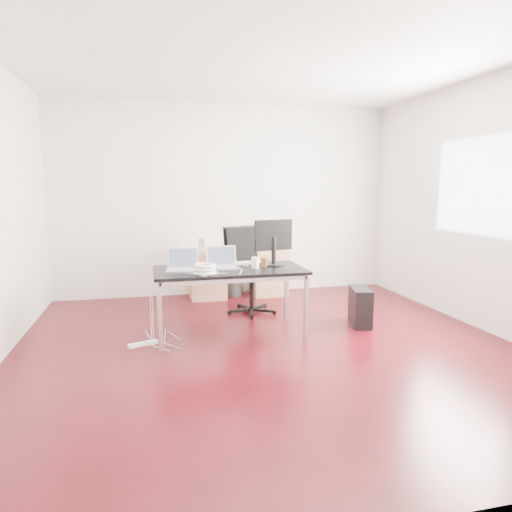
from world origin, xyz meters
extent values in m
plane|color=#36060B|center=(0.00, 0.00, 0.00)|extent=(5.00, 5.00, 0.00)
plane|color=silver|center=(0.00, 0.00, 2.80)|extent=(5.00, 5.00, 0.00)
plane|color=silver|center=(0.00, 2.50, 1.40)|extent=(5.00, 0.00, 5.00)
plane|color=silver|center=(0.00, -2.50, 1.40)|extent=(5.00, 0.00, 5.00)
plane|color=silver|center=(2.50, 0.00, 1.40)|extent=(0.00, 5.00, 5.00)
plane|color=white|center=(2.48, 0.20, 1.60)|extent=(0.00, 1.50, 1.50)
cube|color=black|center=(-0.30, 0.50, 0.71)|extent=(1.60, 0.80, 0.03)
cube|color=silver|center=(-1.05, 0.15, 0.35)|extent=(0.04, 0.04, 0.70)
cube|color=silver|center=(-1.05, 0.85, 0.35)|extent=(0.04, 0.04, 0.70)
cube|color=silver|center=(0.45, 0.15, 0.35)|extent=(0.04, 0.04, 0.70)
cube|color=silver|center=(0.45, 0.85, 0.35)|extent=(0.04, 0.04, 0.70)
cylinder|color=black|center=(0.12, 1.29, 0.23)|extent=(0.06, 0.06, 0.47)
cube|color=black|center=(0.12, 1.29, 0.50)|extent=(0.62, 0.61, 0.06)
cube|color=black|center=(0.04, 1.50, 0.81)|extent=(0.46, 0.27, 0.55)
cube|color=#AC7756|center=(-0.33, 2.23, 0.35)|extent=(0.50, 0.50, 0.70)
cube|color=#AC7756|center=(0.59, 2.23, 0.35)|extent=(0.50, 0.50, 0.70)
cube|color=black|center=(1.23, 0.49, 0.22)|extent=(0.30, 0.48, 0.44)
cylinder|color=black|center=(0.08, 2.25, 0.14)|extent=(0.27, 0.27, 0.28)
cube|color=white|center=(-1.23, 0.35, 0.02)|extent=(0.30, 0.16, 0.04)
cube|color=silver|center=(-0.81, 0.47, 0.74)|extent=(0.36, 0.27, 0.01)
cube|color=silver|center=(-0.79, 0.58, 0.85)|extent=(0.33, 0.09, 0.22)
cube|color=#475166|center=(-0.79, 0.58, 0.85)|extent=(0.29, 0.08, 0.18)
cube|color=silver|center=(-0.37, 0.51, 0.74)|extent=(0.34, 0.24, 0.01)
cube|color=silver|center=(-0.37, 0.63, 0.85)|extent=(0.33, 0.05, 0.22)
cube|color=#475166|center=(-0.37, 0.62, 0.85)|extent=(0.29, 0.04, 0.18)
cylinder|color=black|center=(0.21, 0.60, 0.74)|extent=(0.26, 0.26, 0.02)
cylinder|color=black|center=(0.21, 0.60, 0.90)|extent=(0.05, 0.05, 0.30)
cube|color=black|center=(0.21, 0.61, 1.07)|extent=(0.45, 0.15, 0.34)
cube|color=#475166|center=(0.21, 0.64, 1.07)|extent=(0.39, 0.09, 0.29)
cube|color=white|center=(-0.09, 0.77, 0.74)|extent=(0.45, 0.17, 0.02)
cylinder|color=white|center=(-0.03, 0.46, 0.79)|extent=(0.11, 0.11, 0.12)
cylinder|color=#4F331B|center=(0.09, 0.53, 0.78)|extent=(0.10, 0.10, 0.10)
torus|color=white|center=(-0.60, 0.25, 0.75)|extent=(0.24, 0.24, 0.04)
torus|color=white|center=(-0.60, 0.25, 0.78)|extent=(0.23, 0.23, 0.04)
torus|color=white|center=(-0.60, 0.25, 0.82)|extent=(0.22, 0.22, 0.04)
cube|color=white|center=(-0.52, 0.24, 0.74)|extent=(0.08, 0.08, 0.03)
cube|color=#9E9E9E|center=(-0.41, 2.17, 0.79)|extent=(0.10, 0.10, 0.18)
cube|color=black|center=(0.64, 2.22, 0.74)|extent=(0.30, 0.24, 0.09)
camera|label=1|loc=(-1.13, -4.25, 1.60)|focal=32.00mm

